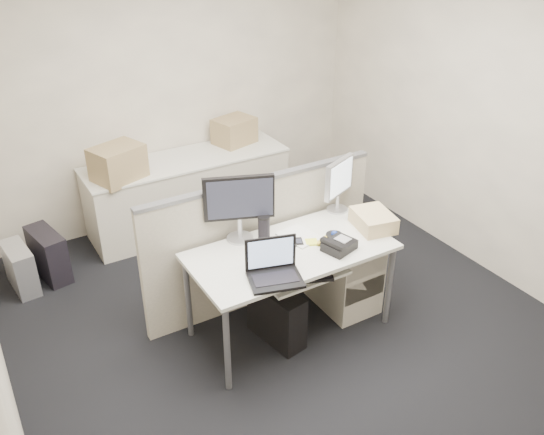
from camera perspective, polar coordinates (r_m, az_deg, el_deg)
floor at (r=4.63m, az=1.74°, el=-10.89°), size 4.00×4.50×0.01m
wall_back at (r=5.81m, az=-10.23°, el=12.41°), size 4.00×0.02×2.70m
wall_right at (r=5.19m, az=21.25°, el=8.90°), size 0.02×4.50×2.70m
desk at (r=4.24m, az=1.87°, el=-3.93°), size 1.50×0.75×0.73m
keyboard_tray at (r=4.14m, az=3.20°, el=-5.61°), size 0.62×0.32×0.02m
drawer_pedestal at (r=4.73m, az=7.15°, el=-5.22°), size 0.40×0.55×0.65m
cubicle_partition at (r=4.62m, az=-1.10°, el=-2.54°), size 2.00×0.06×1.10m
back_counter at (r=5.89m, az=-8.26°, el=2.43°), size 2.00×0.60×0.72m
monitor_main at (r=4.20m, az=-3.27°, el=0.89°), size 0.56×0.37×0.52m
monitor_small at (r=4.65m, az=6.61°, el=3.13°), size 0.40×0.31×0.44m
laptop at (r=3.80m, az=0.34°, el=-4.66°), size 0.41×0.35×0.27m
trackball at (r=4.33m, az=6.17°, el=-1.94°), size 0.16×0.16×0.05m
desk_phone at (r=4.21m, az=6.67°, el=-2.77°), size 0.26×0.24×0.07m
paper_stack at (r=4.35m, az=2.72°, el=-1.85°), size 0.28×0.33×0.01m
sticky_pad at (r=4.28m, az=3.93°, el=-2.45°), size 0.12×0.12×0.01m
travel_mug at (r=4.27m, az=-0.80°, el=-1.12°), size 0.09×0.09×0.19m
banana at (r=4.30m, az=5.31°, el=-2.13°), size 0.21×0.11×0.04m
cellphone at (r=4.28m, az=2.67°, el=-2.43°), size 0.09×0.12×0.01m
manila_folders at (r=4.51m, az=10.00°, el=-0.26°), size 0.33×0.38×0.13m
keyboard at (r=4.07m, az=2.93°, el=-5.83°), size 0.46×0.31×0.02m
pc_tower_desk at (r=4.40m, az=0.46°, el=-9.63°), size 0.27×0.50×0.44m
pc_tower_spare_dark at (r=5.45m, az=-21.28°, el=-3.44°), size 0.28×0.50×0.44m
pc_tower_spare_silver at (r=5.39m, az=-23.67°, el=-4.62°), size 0.22×0.45×0.40m
cardboard_box_left at (r=5.37m, az=-15.02°, el=5.17°), size 0.52×0.45×0.33m
cardboard_box_right at (r=6.02m, az=-3.76°, el=8.48°), size 0.46×0.40×0.28m
red_binder at (r=5.44m, az=-13.54°, el=5.31°), size 0.17×0.29×0.27m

